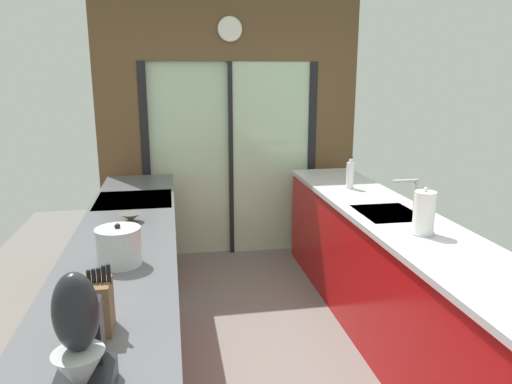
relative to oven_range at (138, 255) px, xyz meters
name	(u,v)px	position (x,y,z in m)	size (l,w,h in m)	color
ground_plane	(263,338)	(0.91, -0.65, -0.47)	(5.04, 7.60, 0.02)	slate
back_wall_unit	(230,110)	(0.91, 1.15, 1.07)	(2.64, 0.12, 2.70)	brown
left_counter_run	(126,322)	(0.00, -1.12, 0.01)	(0.62, 3.80, 0.92)	#AD0C0F
right_counter_run	(402,287)	(1.82, -0.95, 0.01)	(0.62, 3.80, 0.92)	#AD0C0F
sink_faucet	(411,190)	(1.96, -0.70, 0.62)	(0.19, 0.02, 0.24)	#B7BABC
oven_range	(138,255)	(0.00, 0.00, 0.00)	(0.60, 0.60, 0.92)	#B7BABC
mixing_bowl	(131,217)	(0.02, -0.61, 0.50)	(0.15, 0.15, 0.06)	#514C47
knife_block	(101,305)	(0.02, -2.03, 0.57)	(0.09, 0.14, 0.27)	brown
stand_mixer	(81,353)	(0.02, -2.44, 0.63)	(0.17, 0.27, 0.42)	black
stock_pot	(119,246)	(0.02, -1.35, 0.56)	(0.23, 0.23, 0.22)	#B7BABC
soap_bottle	(350,175)	(1.80, 0.06, 0.58)	(0.06, 0.06, 0.28)	silver
paper_towel_roll	(424,213)	(1.80, -1.18, 0.60)	(0.15, 0.15, 0.30)	#B7BABC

